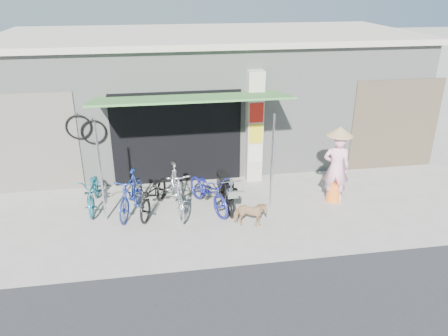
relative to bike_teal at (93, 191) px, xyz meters
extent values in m
plane|color=#A39D93|center=(3.32, -1.43, -0.44)|extent=(80.00, 80.00, 0.00)
cube|color=gray|center=(3.32, 3.67, 1.31)|extent=(12.00, 5.00, 3.50)
cube|color=#C0B5A3|center=(3.32, 3.67, 3.14)|extent=(12.30, 5.30, 0.16)
cube|color=black|center=(2.12, 1.15, 0.81)|extent=(3.40, 0.06, 2.50)
cube|color=black|center=(2.12, 1.16, 0.11)|extent=(3.06, 0.04, 1.10)
torus|color=black|center=(0.02, 1.11, 1.11)|extent=(0.65, 0.05, 0.65)
cylinder|color=silver|center=(0.02, 1.13, 1.43)|extent=(0.02, 0.02, 0.12)
torus|color=black|center=(-0.33, 1.11, 1.26)|extent=(0.65, 0.05, 0.65)
cylinder|color=silver|center=(-0.33, 1.13, 1.58)|extent=(0.02, 0.02, 0.12)
cube|color=beige|center=(4.17, 1.02, 1.06)|extent=(0.42, 0.42, 3.00)
cube|color=#B5170D|center=(4.17, 0.80, 1.51)|extent=(0.36, 0.02, 0.52)
cube|color=gold|center=(4.17, 0.80, 0.94)|extent=(0.36, 0.02, 0.52)
cube|color=silver|center=(4.17, 0.80, 0.38)|extent=(0.36, 0.02, 0.50)
cube|color=#396F32|center=(2.42, 0.22, 2.11)|extent=(4.60, 1.88, 0.35)
cylinder|color=silver|center=(0.32, -0.68, 0.74)|extent=(0.05, 0.05, 2.36)
cylinder|color=silver|center=(4.22, -0.68, 0.74)|extent=(0.05, 0.05, 2.36)
cube|color=brown|center=(8.32, 1.16, 0.86)|extent=(2.60, 0.06, 2.60)
cube|color=#6B665B|center=(-1.68, 1.16, 0.86)|extent=(2.60, 0.06, 2.60)
imported|color=#1A6578|center=(0.00, 0.00, 0.00)|extent=(0.60, 1.68, 0.88)
imported|color=navy|center=(0.90, -0.43, 0.06)|extent=(0.91, 1.74, 1.01)
imported|color=black|center=(1.43, -0.44, 0.01)|extent=(1.14, 1.81, 0.90)
imported|color=silver|center=(1.98, -0.50, 0.13)|extent=(0.70, 1.93, 1.13)
imported|color=navy|center=(2.73, -0.50, 0.03)|extent=(1.25, 1.87, 0.93)
imported|color=#957A4F|center=(3.52, -1.51, -0.12)|extent=(0.82, 0.55, 0.63)
torus|color=black|center=(3.18, -1.04, -0.20)|extent=(0.10, 0.47, 0.47)
torus|color=black|center=(3.12, 0.11, -0.20)|extent=(0.10, 0.47, 0.47)
cube|color=black|center=(3.15, -0.46, -0.14)|extent=(0.24, 0.85, 0.09)
cube|color=black|center=(3.13, -0.15, 0.06)|extent=(0.26, 0.50, 0.30)
cube|color=black|center=(3.13, -0.15, 0.24)|extent=(0.24, 0.50, 0.08)
cube|color=black|center=(3.17, -0.86, 0.11)|extent=(0.20, 0.10, 0.50)
cylinder|color=silver|center=(3.18, -1.01, 0.47)|extent=(0.46, 0.05, 0.03)
cube|color=silver|center=(3.19, -1.17, 0.25)|extent=(0.24, 0.19, 0.18)
imported|color=#F9A8C3|center=(5.86, -0.59, 0.44)|extent=(0.75, 0.61, 1.76)
cone|color=orange|center=(5.86, -0.59, -0.21)|extent=(0.38, 0.38, 0.46)
cone|color=tan|center=(5.86, -0.59, 1.39)|extent=(0.64, 0.64, 0.22)
camera|label=1|loc=(1.59, -9.78, 4.67)|focal=35.00mm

